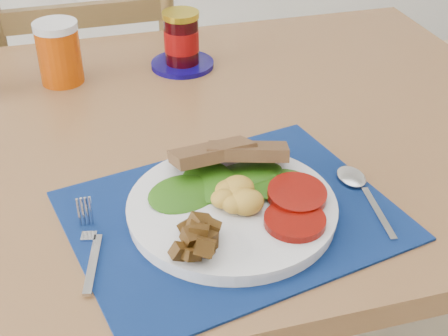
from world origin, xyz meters
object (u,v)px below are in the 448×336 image
chair_far (86,59)px  juice_glass (59,54)px  jam_on_saucer (182,43)px  breakfast_plate (229,205)px

chair_far → juice_glass: 0.47m
juice_glass → chair_far: bearing=81.5°
juice_glass → jam_on_saucer: bearing=1.4°
breakfast_plate → juice_glass: size_ratio=2.51×
chair_far → breakfast_plate: chair_far is taller
juice_glass → jam_on_saucer: 0.24m
jam_on_saucer → juice_glass: bearing=-178.6°
breakfast_plate → jam_on_saucer: size_ratio=2.23×
breakfast_plate → chair_far: bearing=100.5°
jam_on_saucer → breakfast_plate: bearing=-95.1°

